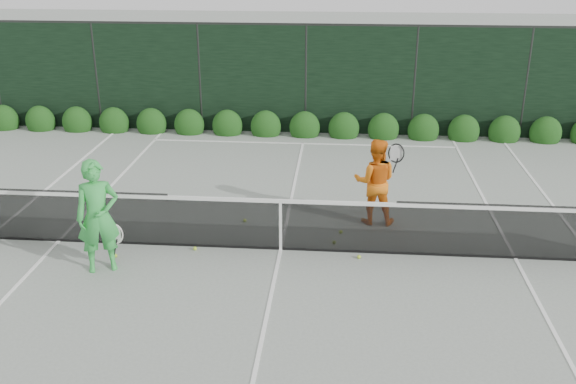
{
  "coord_description": "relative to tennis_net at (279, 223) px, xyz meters",
  "views": [
    {
      "loc": [
        1.0,
        -10.26,
        5.21
      ],
      "look_at": [
        0.11,
        0.3,
        1.0
      ],
      "focal_mm": 40.0,
      "sensor_mm": 36.0,
      "label": 1
    }
  ],
  "objects": [
    {
      "name": "ground",
      "position": [
        0.02,
        0.0,
        -0.53
      ],
      "size": [
        80.0,
        80.0,
        0.0
      ],
      "primitive_type": "plane",
      "color": "gray",
      "rests_on": "ground"
    },
    {
      "name": "tennis_net",
      "position": [
        0.0,
        0.0,
        0.0
      ],
      "size": [
        12.9,
        0.1,
        1.07
      ],
      "color": "#113419",
      "rests_on": "ground"
    },
    {
      "name": "player_woman",
      "position": [
        -2.89,
        -0.95,
        0.43
      ],
      "size": [
        0.83,
        0.7,
        1.93
      ],
      "rotation": [
        0.0,
        0.0,
        0.4
      ],
      "color": "green",
      "rests_on": "ground"
    },
    {
      "name": "player_man",
      "position": [
        1.72,
        1.36,
        0.32
      ],
      "size": [
        0.93,
        0.67,
        1.7
      ],
      "rotation": [
        0.0,
        0.0,
        3.1
      ],
      "color": "orange",
      "rests_on": "ground"
    },
    {
      "name": "court_lines",
      "position": [
        0.02,
        0.0,
        -0.53
      ],
      "size": [
        11.03,
        23.83,
        0.01
      ],
      "color": "white",
      "rests_on": "ground"
    },
    {
      "name": "windscreen_fence",
      "position": [
        0.02,
        -2.71,
        0.98
      ],
      "size": [
        32.0,
        21.07,
        3.06
      ],
      "color": "black",
      "rests_on": "ground"
    },
    {
      "name": "hedge_row",
      "position": [
        0.02,
        7.15,
        -0.3
      ],
      "size": [
        31.66,
        0.65,
        0.94
      ],
      "color": "#113A10",
      "rests_on": "ground"
    },
    {
      "name": "tennis_balls",
      "position": [
        -0.27,
        0.22,
        -0.5
      ],
      "size": [
        4.32,
        1.76,
        0.07
      ],
      "color": "#B4D830",
      "rests_on": "ground"
    }
  ]
}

